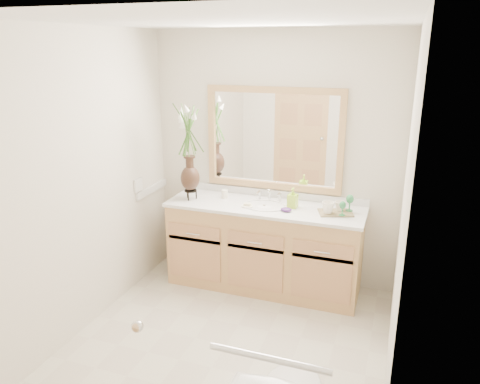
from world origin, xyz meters
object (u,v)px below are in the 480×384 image
at_px(tumbler, 225,194).
at_px(soap_bottle, 293,199).
at_px(tray, 336,213).
at_px(flower_vase, 189,138).

height_order(tumbler, soap_bottle, soap_bottle).
xyz_separation_m(soap_bottle, tray, (0.40, -0.03, -0.08)).
distance_m(tumbler, soap_bottle, 0.69).
bearing_deg(soap_bottle, flower_vase, -168.49).
height_order(flower_vase, tray, flower_vase).
distance_m(soap_bottle, tray, 0.41).
height_order(flower_vase, tumbler, flower_vase).
height_order(soap_bottle, tray, soap_bottle).
bearing_deg(tray, tumbler, 156.37).
height_order(flower_vase, soap_bottle, flower_vase).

